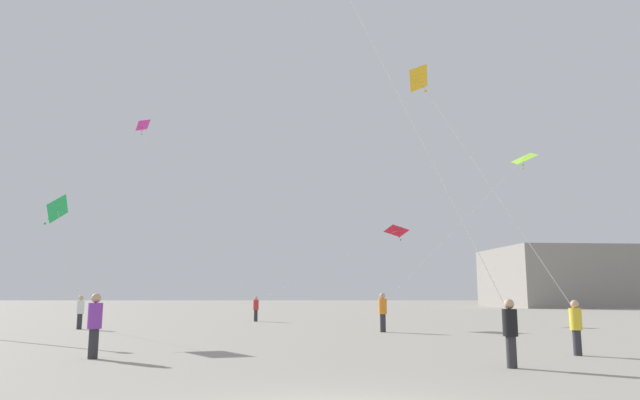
{
  "coord_description": "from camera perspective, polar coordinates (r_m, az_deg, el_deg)",
  "views": [
    {
      "loc": [
        -0.33,
        -8.83,
        1.82
      ],
      "look_at": [
        0.0,
        20.55,
        6.61
      ],
      "focal_mm": 32.3,
      "sensor_mm": 36.0,
      "label": 1
    }
  ],
  "objects": [
    {
      "name": "person_in_orange",
      "position": [
        28.25,
        6.23,
        -10.83
      ],
      "size": [
        0.4,
        0.4,
        1.86
      ],
      "rotation": [
        0.0,
        0.0,
        1.63
      ],
      "color": "#2D2D33",
      "rests_on": "ground_plane"
    },
    {
      "name": "kite_magenta_delta",
      "position": [
        48.48,
        -16.99,
        6.84
      ],
      "size": [
        10.41,
        6.88,
        14.28
      ],
      "color": "#D12899"
    },
    {
      "name": "person_in_purple",
      "position": [
        17.91,
        -21.42,
        -11.25
      ],
      "size": [
        0.4,
        0.4,
        1.83
      ],
      "rotation": [
        0.0,
        0.0,
        2.9
      ],
      "color": "#2D2D33",
      "rests_on": "ground_plane"
    },
    {
      "name": "building_left_hall",
      "position": [
        87.82,
        23.27,
        -7.06
      ],
      "size": [
        20.74,
        18.55,
        8.07
      ],
      "color": "gray",
      "rests_on": "ground_plane"
    },
    {
      "name": "person_in_white",
      "position": [
        32.72,
        -22.67,
        -10.09
      ],
      "size": [
        0.37,
        0.37,
        1.72
      ],
      "rotation": [
        0.0,
        0.0,
        4.01
      ],
      "color": "#2D2D33",
      "rests_on": "ground_plane"
    },
    {
      "name": "kite_emerald_delta",
      "position": [
        26.69,
        -24.65,
        -0.94
      ],
      "size": [
        1.5,
        7.1,
        4.51
      ],
      "color": "green"
    },
    {
      "name": "person_in_black",
      "position": [
        15.44,
        18.33,
        -12.12
      ],
      "size": [
        0.37,
        0.37,
        1.69
      ],
      "rotation": [
        0.0,
        0.0,
        2.24
      ],
      "color": "#2D2D33",
      "rests_on": "ground_plane"
    },
    {
      "name": "person_in_yellow",
      "position": [
        19.2,
        24.02,
        -11.24
      ],
      "size": [
        0.35,
        0.35,
        1.63
      ],
      "rotation": [
        0.0,
        0.0,
        3.27
      ],
      "color": "#2D2D33",
      "rests_on": "ground_plane"
    },
    {
      "name": "kite_crimson_delta",
      "position": [
        38.72,
        7.37,
        -3.17
      ],
      "size": [
        10.14,
        1.4,
        4.97
      ],
      "color": "red"
    },
    {
      "name": "person_in_red",
      "position": [
        38.93,
        -6.37,
        -10.55
      ],
      "size": [
        0.36,
        0.36,
        1.65
      ],
      "rotation": [
        0.0,
        0.0,
        5.05
      ],
      "color": "#2D2D33",
      "rests_on": "ground_plane"
    },
    {
      "name": "kite_amber_delta",
      "position": [
        22.42,
        9.87,
        11.45
      ],
      "size": [
        4.52,
        3.89,
        8.93
      ],
      "color": "yellow"
    },
    {
      "name": "kite_lime_delta",
      "position": [
        33.76,
        19.33,
        3.69
      ],
      "size": [
        9.0,
        3.73,
        8.25
      ],
      "color": "#8CD12D"
    }
  ]
}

